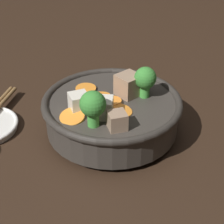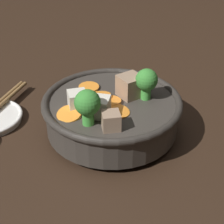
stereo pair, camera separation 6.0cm
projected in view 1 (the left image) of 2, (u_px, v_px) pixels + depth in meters
The scene contains 2 objects.
ground_plane at pixel (112, 132), 0.63m from camera, with size 3.00×3.00×0.00m, color black.
stirfry_bowl at pixel (112, 111), 0.60m from camera, with size 0.22×0.22×0.11m.
Camera 1 is at (-0.42, -0.28, 0.37)m, focal length 60.00 mm.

